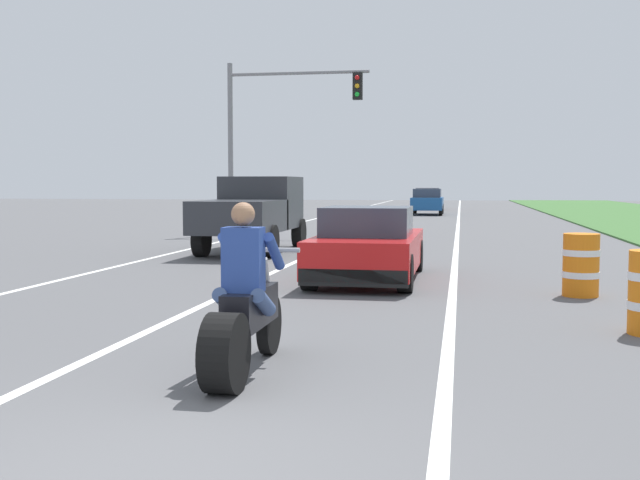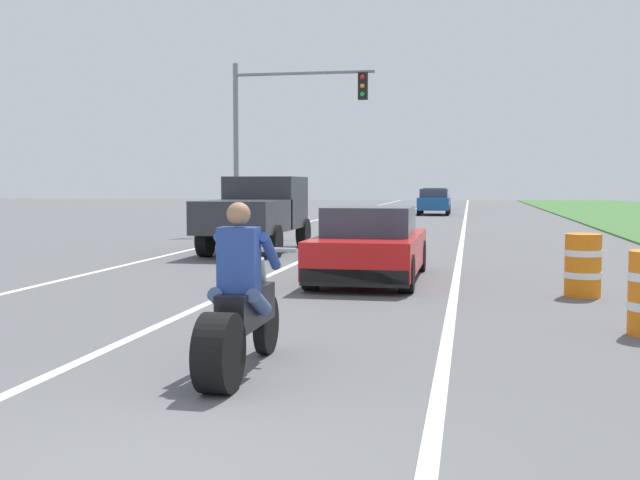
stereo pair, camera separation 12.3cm
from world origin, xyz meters
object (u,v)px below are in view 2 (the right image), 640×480
at_px(sports_car_red, 370,246).
at_px(traffic_light_mast_near, 279,120).
at_px(pickup_truck_left_lane_dark_grey, 257,210).
at_px(distant_car_far_ahead, 434,201).
at_px(motorcycle_with_rider, 239,313).
at_px(distant_car_further_ahead, 435,198).
at_px(construction_barrel_mid, 583,265).

bearing_deg(sports_car_red, traffic_light_mast_near, 111.49).
relative_size(pickup_truck_left_lane_dark_grey, distant_car_far_ahead, 1.20).
bearing_deg(distant_car_far_ahead, traffic_light_mast_near, -103.65).
distance_m(motorcycle_with_rider, distant_car_further_ahead, 47.22).
xyz_separation_m(distant_car_far_ahead, distant_car_further_ahead, (-0.36, 9.02, 0.00)).
height_order(motorcycle_with_rider, traffic_light_mast_near, traffic_light_mast_near).
bearing_deg(sports_car_red, construction_barrel_mid, -21.56).
bearing_deg(construction_barrel_mid, motorcycle_with_rider, -123.20).
distance_m(motorcycle_with_rider, pickup_truck_left_lane_dark_grey, 13.26).
relative_size(traffic_light_mast_near, construction_barrel_mid, 6.00).
relative_size(construction_barrel_mid, distant_car_far_ahead, 0.25).
bearing_deg(pickup_truck_left_lane_dark_grey, motorcycle_with_rider, -75.00).
relative_size(construction_barrel_mid, distant_car_further_ahead, 0.25).
bearing_deg(construction_barrel_mid, pickup_truck_left_lane_dark_grey, 136.53).
xyz_separation_m(sports_car_red, traffic_light_mast_near, (-4.79, 12.17, 3.39)).
xyz_separation_m(motorcycle_with_rider, distant_car_far_ahead, (0.04, 38.20, 0.18)).
xyz_separation_m(motorcycle_with_rider, construction_barrel_mid, (3.85, 5.89, -0.09)).
relative_size(sports_car_red, construction_barrel_mid, 4.30).
xyz_separation_m(traffic_light_mast_near, distant_car_further_ahead, (4.19, 27.75, -3.25)).
height_order(sports_car_red, construction_barrel_mid, sports_car_red).
xyz_separation_m(motorcycle_with_rider, traffic_light_mast_near, (-4.51, 19.47, 3.43)).
bearing_deg(distant_car_far_ahead, sports_car_red, -89.56).
distance_m(pickup_truck_left_lane_dark_grey, construction_barrel_mid, 10.05).
bearing_deg(pickup_truck_left_lane_dark_grey, distant_car_further_ahead, 84.84).
distance_m(sports_car_red, construction_barrel_mid, 3.84).
xyz_separation_m(construction_barrel_mid, distant_car_further_ahead, (-4.17, 41.33, 0.27)).
height_order(motorcycle_with_rider, distant_car_far_ahead, motorcycle_with_rider).
bearing_deg(motorcycle_with_rider, sports_car_red, 87.78).
distance_m(sports_car_red, distant_car_further_ahead, 39.92).
height_order(sports_car_red, pickup_truck_left_lane_dark_grey, pickup_truck_left_lane_dark_grey).
height_order(motorcycle_with_rider, construction_barrel_mid, motorcycle_with_rider).
relative_size(motorcycle_with_rider, construction_barrel_mid, 2.21).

